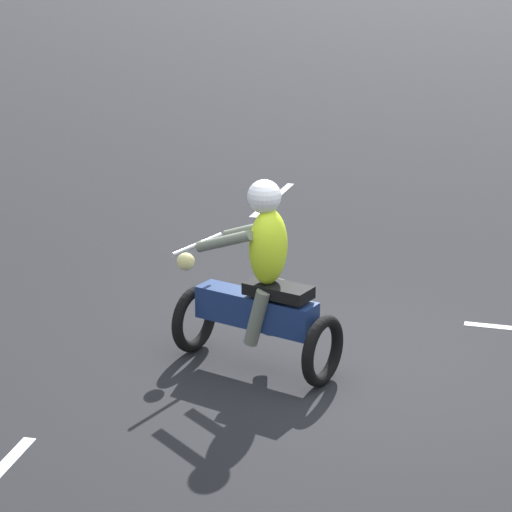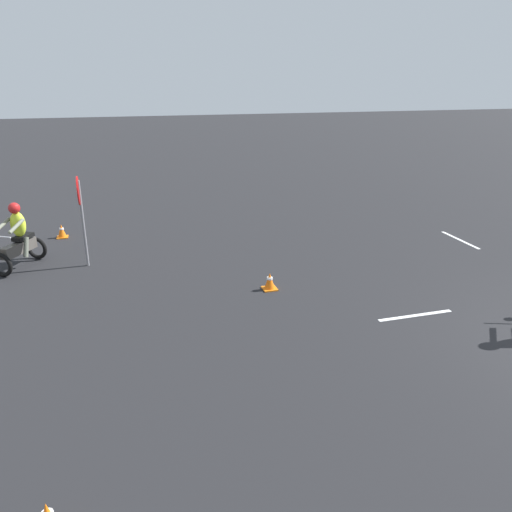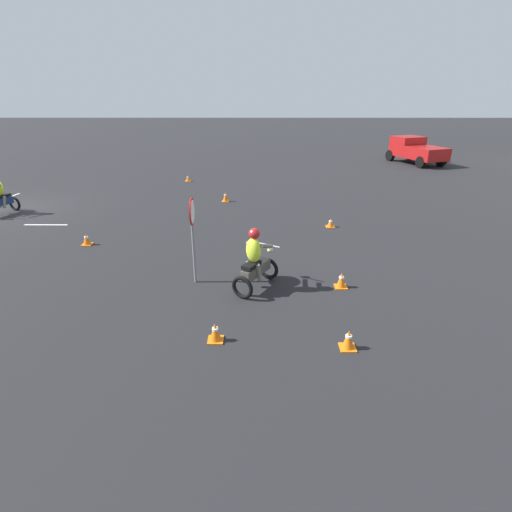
# 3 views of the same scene
# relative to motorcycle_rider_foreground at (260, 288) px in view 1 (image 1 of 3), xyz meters

# --- Properties ---
(ground_plane) EXTENTS (120.00, 120.00, 0.00)m
(ground_plane) POSITION_rel_motorcycle_rider_foreground_xyz_m (-0.66, -0.14, -0.73)
(ground_plane) COLOR black
(motorcycle_rider_foreground) EXTENTS (1.55, 1.06, 1.66)m
(motorcycle_rider_foreground) POSITION_rel_motorcycle_rider_foreground_xyz_m (0.00, 0.00, 0.00)
(motorcycle_rider_foreground) COLOR black
(motorcycle_rider_foreground) RESTS_ON ground
(lane_stripe_s) EXTENTS (0.24, 1.92, 0.01)m
(lane_stripe_s) POSITION_rel_motorcycle_rider_foreground_xyz_m (1.06, -5.57, -0.72)
(lane_stripe_s) COLOR silver
(lane_stripe_s) RESTS_ON ground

